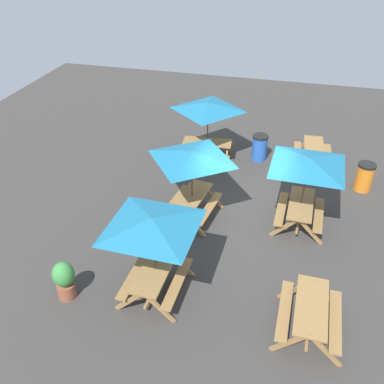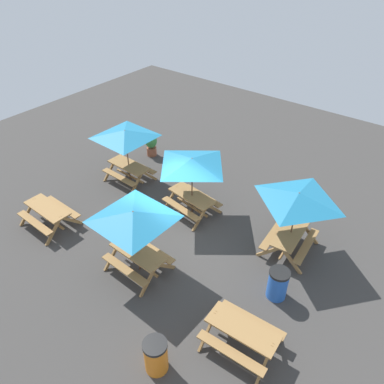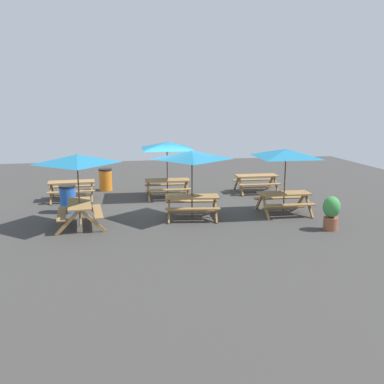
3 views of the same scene
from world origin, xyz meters
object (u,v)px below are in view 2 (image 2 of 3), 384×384
(picnic_table_3, at_px, (298,201))
(trash_bin_orange, at_px, (156,356))
(picnic_table_2, at_px, (242,333))
(trash_bin_blue, at_px, (278,284))
(potted_plant_0, at_px, (151,144))
(picnic_table_1, at_px, (192,166))
(picnic_table_5, at_px, (48,212))
(picnic_table_4, at_px, (134,220))
(picnic_table_0, at_px, (125,138))

(picnic_table_3, bearing_deg, trash_bin_orange, -12.02)
(picnic_table_2, distance_m, trash_bin_blue, 1.96)
(picnic_table_3, xyz_separation_m, potted_plant_0, (7.64, -1.76, -1.42))
(picnic_table_1, relative_size, picnic_table_2, 1.25)
(picnic_table_1, height_order, trash_bin_blue, picnic_table_1)
(picnic_table_5, xyz_separation_m, trash_bin_blue, (-7.72, -2.07, -0.07))
(picnic_table_4, relative_size, potted_plant_0, 2.67)
(picnic_table_2, relative_size, trash_bin_blue, 1.91)
(picnic_table_2, relative_size, picnic_table_5, 1.02)
(picnic_table_5, distance_m, trash_bin_blue, 7.99)
(picnic_table_3, bearing_deg, picnic_table_4, -46.88)
(trash_bin_orange, height_order, trash_bin_blue, same)
(picnic_table_1, relative_size, trash_bin_orange, 2.38)
(picnic_table_1, height_order, picnic_table_5, picnic_table_1)
(potted_plant_0, bearing_deg, picnic_table_1, 151.79)
(picnic_table_1, bearing_deg, picnic_table_3, -166.44)
(picnic_table_3, height_order, picnic_table_5, picnic_table_3)
(picnic_table_1, bearing_deg, picnic_table_5, 53.75)
(trash_bin_orange, bearing_deg, picnic_table_5, -13.92)
(picnic_table_1, bearing_deg, trash_bin_orange, 127.45)
(picnic_table_5, xyz_separation_m, trash_bin_orange, (-6.46, 1.60, -0.07))
(picnic_table_0, distance_m, picnic_table_4, 4.95)
(picnic_table_0, relative_size, picnic_table_2, 1.51)
(picnic_table_1, distance_m, picnic_table_5, 5.22)
(picnic_table_1, relative_size, picnic_table_4, 0.83)
(picnic_table_3, distance_m, trash_bin_blue, 2.49)
(picnic_table_1, xyz_separation_m, picnic_table_4, (-0.44, 3.21, 0.00))
(picnic_table_3, distance_m, trash_bin_orange, 5.82)
(potted_plant_0, bearing_deg, picnic_table_0, 108.63)
(picnic_table_0, bearing_deg, trash_bin_orange, 141.44)
(picnic_table_0, relative_size, picnic_table_4, 1.00)
(picnic_table_0, bearing_deg, picnic_table_5, 88.15)
(picnic_table_0, height_order, potted_plant_0, picnic_table_0)
(picnic_table_1, relative_size, potted_plant_0, 2.21)
(picnic_table_0, distance_m, potted_plant_0, 2.60)
(picnic_table_5, bearing_deg, trash_bin_orange, 167.45)
(trash_bin_orange, bearing_deg, picnic_table_1, -60.37)
(picnic_table_4, height_order, picnic_table_5, picnic_table_4)
(picnic_table_0, height_order, picnic_table_1, same)
(picnic_table_0, distance_m, picnic_table_1, 3.27)
(picnic_table_1, height_order, picnic_table_3, same)
(picnic_table_4, xyz_separation_m, trash_bin_blue, (-3.78, -1.67, -1.49))
(picnic_table_4, height_order, potted_plant_0, picnic_table_4)
(picnic_table_2, xyz_separation_m, trash_bin_blue, (0.04, -1.96, -0.07))
(picnic_table_3, distance_m, picnic_table_4, 4.82)
(picnic_table_2, xyz_separation_m, picnic_table_3, (0.59, -3.87, 1.43))
(picnic_table_4, bearing_deg, picnic_table_3, -130.18)
(picnic_table_1, bearing_deg, picnic_table_0, 6.78)
(picnic_table_3, xyz_separation_m, trash_bin_orange, (0.71, 5.58, -1.49))
(picnic_table_0, height_order, picnic_table_3, same)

